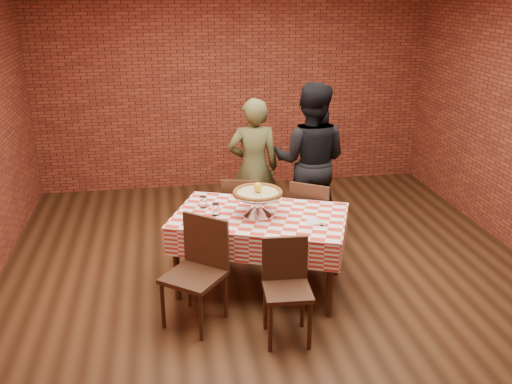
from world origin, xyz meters
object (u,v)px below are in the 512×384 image
at_px(chair_near_right, 287,294).
at_px(chair_far_left, 241,212).
at_px(chair_far_right, 314,219).
at_px(pizza, 258,193).
at_px(chair_near_left, 194,275).
at_px(pizza_stand, 258,204).
at_px(table, 260,252).
at_px(diner_black, 310,161).
at_px(condiment_caddy, 268,197).
at_px(diner_olive, 253,168).
at_px(water_glass_left, 216,209).
at_px(water_glass_right, 203,202).

xyz_separation_m(chair_near_right, chair_far_left, (-0.13, 1.76, 0.00)).
height_order(chair_far_left, chair_far_right, chair_far_right).
relative_size(pizza, chair_near_right, 0.54).
distance_m(chair_near_left, chair_far_right, 1.69).
distance_m(pizza_stand, chair_far_left, 0.97).
bearing_deg(table, diner_black, 55.61).
relative_size(pizza, diner_black, 0.26).
xyz_separation_m(condiment_caddy, chair_near_right, (-0.06, -1.18, -0.40)).
bearing_deg(pizza_stand, chair_far_right, 36.90).
xyz_separation_m(condiment_caddy, diner_olive, (0.02, 0.99, -0.02)).
bearing_deg(diner_black, pizza_stand, 77.98).
bearing_deg(pizza, chair_far_right, 36.90).
bearing_deg(chair_near_left, diner_olive, 103.85).
distance_m(water_glass_left, diner_black, 1.60).
relative_size(chair_far_left, diner_black, 0.48).
relative_size(condiment_caddy, chair_far_left, 0.15).
height_order(pizza_stand, condiment_caddy, pizza_stand).
relative_size(condiment_caddy, chair_far_right, 0.15).
relative_size(water_glass_right, diner_black, 0.06).
height_order(table, chair_near_left, chair_near_left).
distance_m(condiment_caddy, chair_far_right, 0.70).
height_order(water_glass_left, chair_far_left, water_glass_left).
distance_m(water_glass_left, water_glass_right, 0.23).
relative_size(pizza_stand, water_glass_left, 4.30).
xyz_separation_m(pizza, chair_near_left, (-0.64, -0.52, -0.51)).
height_order(pizza, diner_black, diner_black).
bearing_deg(condiment_caddy, table, -83.55).
xyz_separation_m(water_glass_left, chair_far_right, (1.08, 0.46, -0.36)).
height_order(condiment_caddy, diner_black, diner_black).
bearing_deg(pizza_stand, pizza, -26.57).
bearing_deg(chair_far_left, chair_near_left, 78.47).
xyz_separation_m(chair_near_left, diner_black, (1.44, 1.66, 0.43)).
distance_m(pizza, chair_near_left, 0.97).
distance_m(table, chair_far_left, 0.87).
bearing_deg(table, pizza_stand, 178.48).
relative_size(chair_far_left, chair_far_right, 0.96).
xyz_separation_m(water_glass_left, diner_olive, (0.55, 1.22, -0.01)).
height_order(chair_near_left, chair_near_right, chair_near_left).
relative_size(chair_near_left, diner_olive, 0.58).
bearing_deg(pizza_stand, condiment_caddy, 62.09).
bearing_deg(chair_near_left, condiment_caddy, 83.65).
distance_m(condiment_caddy, chair_far_left, 0.73).
bearing_deg(chair_near_right, condiment_caddy, 90.57).
relative_size(condiment_caddy, diner_olive, 0.08).
bearing_deg(chair_near_left, chair_far_right, 76.08).
relative_size(table, water_glass_left, 14.14).
distance_m(water_glass_left, condiment_caddy, 0.58).
height_order(condiment_caddy, chair_near_left, chair_near_left).
height_order(pizza, diner_olive, diner_olive).
bearing_deg(condiment_caddy, chair_far_left, 138.98).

